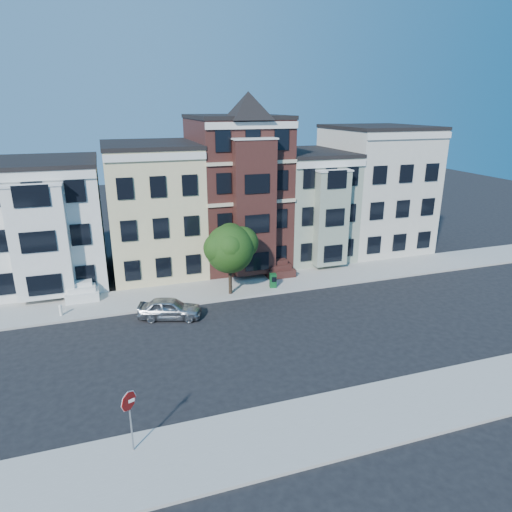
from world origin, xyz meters
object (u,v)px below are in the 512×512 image
object	(u,v)px
parked_car	(170,308)
fire_hydrant	(61,311)
street_tree	(230,252)
stop_sign	(130,418)
newspaper_box	(273,280)

from	to	relation	value
parked_car	fire_hydrant	bearing A→B (deg)	88.97
street_tree	fire_hydrant	size ratio (longest dim) A/B	10.85
parked_car	stop_sign	distance (m)	12.04
parked_car	fire_hydrant	xyz separation A→B (m)	(-6.66, 2.32, -0.25)
street_tree	fire_hydrant	distance (m)	11.67
fire_hydrant	stop_sign	size ratio (longest dim) A/B	0.19
parked_car	stop_sign	xyz separation A→B (m)	(-3.12, -11.59, 0.97)
street_tree	newspaper_box	size ratio (longest dim) A/B	5.93
fire_hydrant	stop_sign	distance (m)	14.40
stop_sign	newspaper_box	bearing A→B (deg)	29.52
street_tree	fire_hydrant	world-z (taller)	street_tree
newspaper_box	fire_hydrant	bearing A→B (deg)	-168.42
fire_hydrant	newspaper_box	bearing A→B (deg)	0.71
parked_car	fire_hydrant	distance (m)	7.06
street_tree	parked_car	bearing A→B (deg)	-153.51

